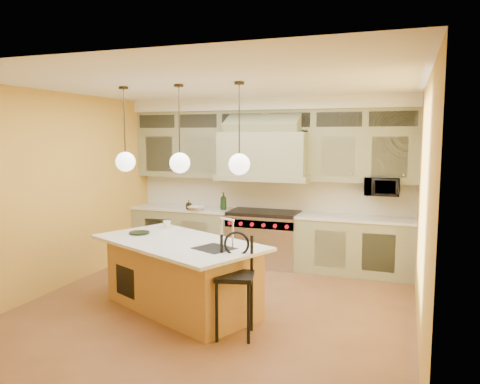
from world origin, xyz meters
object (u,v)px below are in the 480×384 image
at_px(kitchen_island, 182,274).
at_px(microwave, 382,186).
at_px(range, 264,238).
at_px(counter_stool, 235,278).

distance_m(kitchen_island, microwave, 3.57).
bearing_deg(range, counter_stool, -79.59).
xyz_separation_m(range, counter_stool, (0.54, -2.92, 0.19)).
distance_m(kitchen_island, counter_stool, 1.09).
bearing_deg(microwave, counter_stool, -115.07).
height_order(kitchen_island, microwave, microwave).
xyz_separation_m(counter_stool, microwave, (1.41, 3.02, 0.78)).
relative_size(range, counter_stool, 1.02).
bearing_deg(range, kitchen_island, -99.38).
bearing_deg(kitchen_island, microwave, 71.69).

